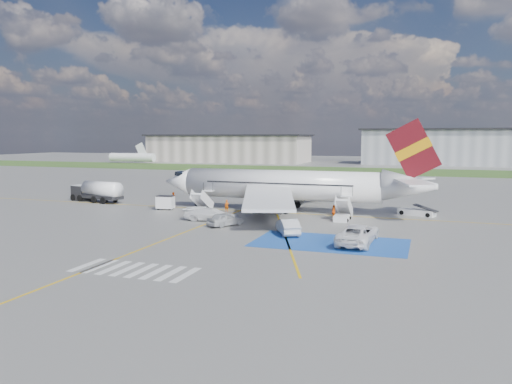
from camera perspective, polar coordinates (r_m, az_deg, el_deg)
ground at (r=53.02m, az=-1.41°, el=-4.22°), size 400.00×400.00×0.00m
grass_strip at (r=145.27m, az=11.90°, el=2.39°), size 400.00×30.00×0.01m
taxiway_line_main at (r=64.23m, az=2.36°, el=-2.35°), size 120.00×0.20×0.01m
taxiway_line_cross at (r=46.31m, az=-11.67°, el=-5.90°), size 0.20×60.00×0.01m
taxiway_line_diag at (r=64.23m, az=2.36°, el=-2.35°), size 20.71×56.45×0.01m
staging_box at (r=46.58m, az=8.47°, el=-5.77°), size 14.00×8.00×0.01m
crosswalk at (r=38.06m, az=-13.71°, el=-8.64°), size 9.00×4.00×0.01m
terminal_west at (r=193.30m, az=-3.13°, el=4.95°), size 60.00×22.00×10.00m
terminal_centre at (r=183.83m, az=19.77°, el=4.83°), size 48.00×18.00×12.00m
airliner at (r=65.31m, az=4.14°, el=0.77°), size 36.81×32.95×11.92m
airstairs_fwd at (r=64.52m, az=-6.60°, el=-1.80°), size 1.90×5.20×3.60m
airstairs_aft at (r=58.95m, az=9.83°, el=-2.62°), size 1.90×5.20×3.60m
fuel_tanker at (r=78.18m, az=-17.72°, el=-0.13°), size 9.42×4.49×3.11m
gpu_cart at (r=67.80m, az=-10.31°, el=-1.27°), size 2.43×1.74×1.88m
belt_loader at (r=64.98m, az=17.93°, el=-2.25°), size 4.88×3.00×1.42m
car_silver_a at (r=54.69m, az=-3.53°, el=-3.12°), size 3.52×4.62×1.47m
car_silver_b at (r=50.06m, az=3.66°, el=-3.94°), size 3.70×5.08×1.60m
van_white_a at (r=46.79m, az=11.58°, el=-4.32°), size 3.17×6.37×2.34m
van_white_b at (r=57.94m, az=-5.04°, el=-2.36°), size 5.13×2.41×1.95m
crew_fwd at (r=64.95m, az=-3.36°, el=-1.59°), size 0.60×0.44×1.53m
crew_nose at (r=73.13m, az=-9.43°, el=-0.69°), size 1.03×1.06×1.72m
crew_aft at (r=59.16m, az=8.88°, el=-2.32°), size 0.50×1.07×1.77m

